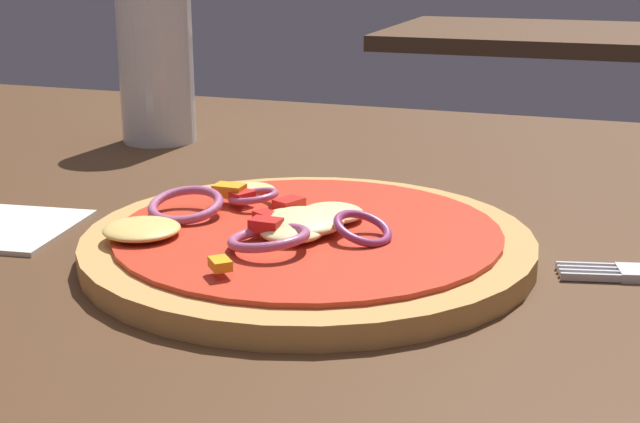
# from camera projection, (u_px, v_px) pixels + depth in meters

# --- Properties ---
(dining_table) EXTENTS (1.44, 0.97, 0.03)m
(dining_table) POSITION_uv_depth(u_px,v_px,m) (381.00, 304.00, 0.47)
(dining_table) COLOR #4C301C
(dining_table) RESTS_ON ground
(pizza) EXTENTS (0.25, 0.25, 0.03)m
(pizza) POSITION_uv_depth(u_px,v_px,m) (304.00, 240.00, 0.50)
(pizza) COLOR tan
(pizza) RESTS_ON dining_table
(beer_glass) EXTENTS (0.06, 0.06, 0.14)m
(beer_glass) POSITION_uv_depth(u_px,v_px,m) (156.00, 67.00, 0.77)
(beer_glass) COLOR silver
(beer_glass) RESTS_ON dining_table
(background_table) EXTENTS (0.84, 0.50, 0.03)m
(background_table) POSITION_uv_depth(u_px,v_px,m) (601.00, 38.00, 1.77)
(background_table) COLOR #4C301C
(background_table) RESTS_ON ground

